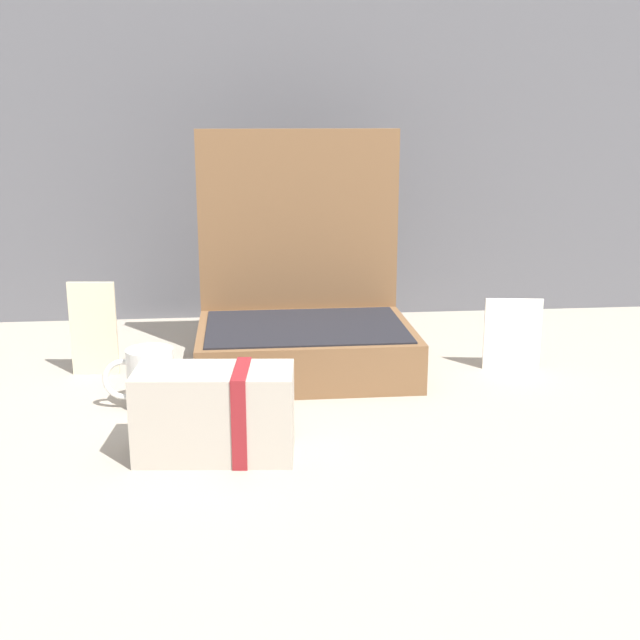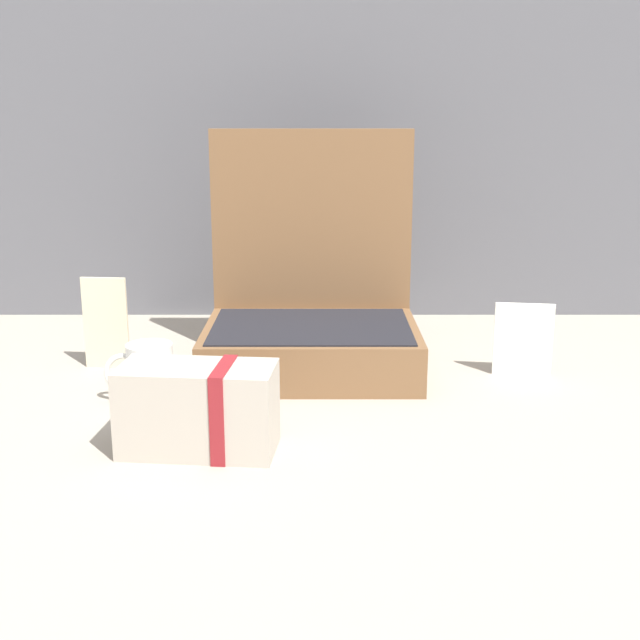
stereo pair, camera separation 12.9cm
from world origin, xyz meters
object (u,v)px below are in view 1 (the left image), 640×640
object	(u,v)px
info_card_left	(512,334)
open_suitcase	(303,317)
poster_card_right	(93,329)
coffee_mug	(149,379)
cream_toiletry_bag	(217,413)

from	to	relation	value
info_card_left	open_suitcase	bearing A→B (deg)	179.64
open_suitcase	info_card_left	distance (m)	0.39
poster_card_right	open_suitcase	bearing A→B (deg)	7.38
coffee_mug	poster_card_right	size ratio (longest dim) A/B	0.66
open_suitcase	cream_toiletry_bag	distance (m)	0.42
open_suitcase	poster_card_right	size ratio (longest dim) A/B	2.53
cream_toiletry_bag	coffee_mug	xyz separation A→B (m)	(-0.11, 0.20, -0.01)
coffee_mug	info_card_left	size ratio (longest dim) A/B	0.85
coffee_mug	info_card_left	distance (m)	0.66
open_suitcase	coffee_mug	xyz separation A→B (m)	(-0.26, -0.19, -0.05)
coffee_mug	open_suitcase	bearing A→B (deg)	36.40
info_card_left	poster_card_right	size ratio (longest dim) A/B	0.78
poster_card_right	coffee_mug	bearing A→B (deg)	-52.18
cream_toiletry_bag	info_card_left	xyz separation A→B (m)	(0.53, 0.33, 0.00)
cream_toiletry_bag	poster_card_right	bearing A→B (deg)	121.13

